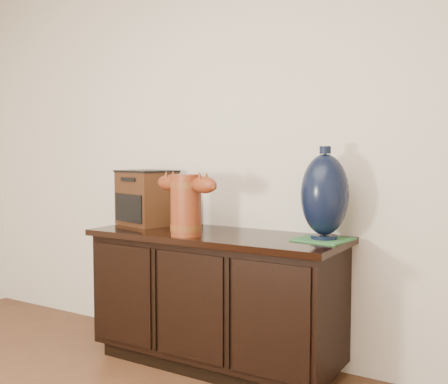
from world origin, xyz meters
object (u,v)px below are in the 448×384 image
Objects in this scene: spray_can at (192,210)px; sideboard at (215,298)px; lamp_base at (325,195)px; tv_radio at (147,198)px; terracotta_vessel at (186,201)px.

sideboard is at bearing -31.82° from spray_can.
lamp_base is 0.91m from spray_can.
tv_radio reaches higher than sideboard.
lamp_base is 2.40× the size of spray_can.
terracotta_vessel is at bearing -59.46° from spray_can.
tv_radio reaches higher than terracotta_vessel.
tv_radio is at bearing 166.72° from terracotta_vessel.
lamp_base is (0.61, 0.08, 0.60)m from sideboard.
spray_can is (-0.89, 0.10, -0.14)m from lamp_base.
tv_radio reaches higher than spray_can.
spray_can reaches higher than sideboard.
sideboard is at bearing -172.62° from lamp_base.
tv_radio is 2.04× the size of spray_can.
spray_can is (-0.28, 0.18, 0.47)m from sideboard.
lamp_base is (0.69, 0.24, 0.05)m from terracotta_vessel.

